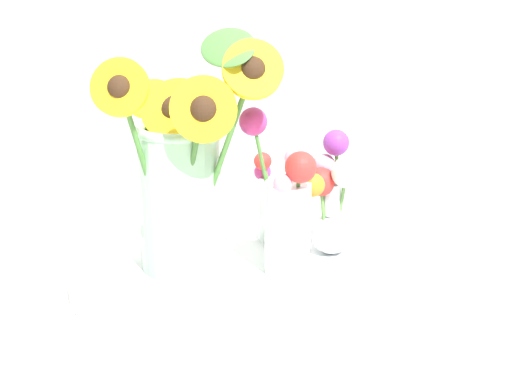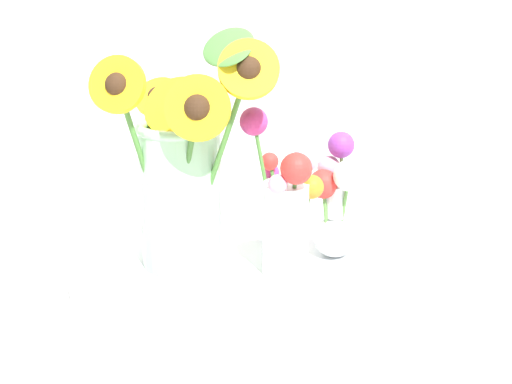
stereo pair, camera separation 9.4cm
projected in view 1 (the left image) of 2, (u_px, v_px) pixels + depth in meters
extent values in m
plane|color=silver|center=(240.00, 296.00, 0.91)|extent=(6.00, 6.00, 0.00)
cylinder|color=silver|center=(256.00, 268.00, 0.98)|extent=(0.50, 0.50, 0.02)
cylinder|color=#99CC9E|center=(181.00, 201.00, 0.93)|extent=(0.11, 0.11, 0.19)
torus|color=#99CC9E|center=(178.00, 129.00, 0.90)|extent=(0.11, 0.11, 0.01)
cylinder|color=#427533|center=(144.00, 164.00, 0.88)|extent=(0.04, 0.05, 0.19)
cylinder|color=yellow|center=(120.00, 87.00, 0.83)|extent=(0.08, 0.04, 0.08)
sphere|color=#382314|center=(120.00, 87.00, 0.83)|extent=(0.03, 0.03, 0.03)
cylinder|color=#427533|center=(188.00, 184.00, 0.88)|extent=(0.05, 0.05, 0.19)
cylinder|color=yellow|center=(203.00, 109.00, 0.83)|extent=(0.10, 0.04, 0.09)
sphere|color=#382314|center=(203.00, 109.00, 0.83)|extent=(0.03, 0.03, 0.03)
cylinder|color=#427533|center=(161.00, 164.00, 0.97)|extent=(0.04, 0.06, 0.16)
cylinder|color=yellow|center=(150.00, 98.00, 0.97)|extent=(0.07, 0.06, 0.06)
sphere|color=#382314|center=(150.00, 98.00, 0.97)|extent=(0.03, 0.03, 0.03)
cylinder|color=#427533|center=(222.00, 157.00, 0.88)|extent=(0.08, 0.02, 0.21)
cylinder|color=yellow|center=(253.00, 69.00, 0.84)|extent=(0.09, 0.05, 0.09)
sphere|color=#382314|center=(253.00, 69.00, 0.84)|extent=(0.03, 0.03, 0.03)
cylinder|color=#427533|center=(186.00, 173.00, 0.93)|extent=(0.03, 0.03, 0.16)
cylinder|color=yellow|center=(176.00, 110.00, 0.92)|extent=(0.10, 0.07, 0.09)
sphere|color=#382314|center=(176.00, 110.00, 0.92)|extent=(0.04, 0.04, 0.04)
ellipsoid|color=#477F38|center=(244.00, 69.00, 0.90)|extent=(0.09, 0.13, 0.04)
ellipsoid|color=#477F38|center=(227.00, 46.00, 0.88)|extent=(0.11, 0.16, 0.06)
cylinder|color=white|center=(288.00, 228.00, 0.93)|extent=(0.06, 0.06, 0.12)
cylinder|color=#427533|center=(304.00, 221.00, 0.93)|extent=(0.03, 0.02, 0.09)
sphere|color=orange|center=(313.00, 185.00, 0.92)|extent=(0.03, 0.03, 0.03)
cylinder|color=#427533|center=(296.00, 207.00, 0.91)|extent=(0.02, 0.03, 0.11)
sphere|color=red|center=(301.00, 167.00, 0.87)|extent=(0.04, 0.04, 0.04)
cylinder|color=#427533|center=(287.00, 217.00, 0.90)|extent=(0.02, 0.03, 0.10)
sphere|color=pink|center=(283.00, 183.00, 0.88)|extent=(0.02, 0.02, 0.02)
cylinder|color=#427533|center=(266.00, 181.00, 0.92)|extent=(0.04, 0.04, 0.14)
sphere|color=#C6337A|center=(253.00, 122.00, 0.92)|extent=(0.04, 0.04, 0.04)
sphere|color=white|center=(331.00, 233.00, 1.00)|extent=(0.06, 0.06, 0.06)
cylinder|color=white|center=(333.00, 199.00, 0.98)|extent=(0.03, 0.03, 0.04)
cylinder|color=#568E42|center=(342.00, 202.00, 0.97)|extent=(0.01, 0.02, 0.09)
sphere|color=white|center=(347.00, 173.00, 0.95)|extent=(0.04, 0.04, 0.04)
cylinder|color=#568E42|center=(325.00, 198.00, 0.99)|extent=(0.01, 0.03, 0.09)
sphere|color=pink|center=(324.00, 165.00, 0.99)|extent=(0.03, 0.03, 0.03)
cylinder|color=#568E42|center=(338.00, 184.00, 0.99)|extent=(0.01, 0.02, 0.11)
sphere|color=purple|center=(336.00, 143.00, 0.98)|extent=(0.04, 0.04, 0.04)
cylinder|color=#568E42|center=(323.00, 213.00, 0.98)|extent=(0.01, 0.01, 0.09)
sphere|color=red|center=(321.00, 182.00, 0.97)|extent=(0.04, 0.04, 0.04)
cylinder|color=white|center=(278.00, 210.00, 1.04)|extent=(0.06, 0.06, 0.09)
cylinder|color=#427533|center=(270.00, 190.00, 1.03)|extent=(0.02, 0.02, 0.08)
sphere|color=red|center=(263.00, 161.00, 1.02)|extent=(0.03, 0.03, 0.03)
cylinder|color=#427533|center=(269.00, 198.00, 1.06)|extent=(0.02, 0.02, 0.07)
sphere|color=#C6337A|center=(262.00, 172.00, 1.05)|extent=(0.03, 0.03, 0.03)
cylinder|color=#427533|center=(289.00, 190.00, 1.04)|extent=(0.02, 0.03, 0.09)
sphere|color=pink|center=(297.00, 158.00, 1.03)|extent=(0.04, 0.04, 0.04)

